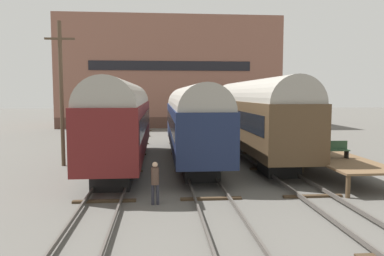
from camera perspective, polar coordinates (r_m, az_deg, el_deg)
The scene contains 12 objects.
ground_plane at distance 19.01m, azimuth 1.67°, elevation -8.37°, with size 200.00×200.00×0.00m, color #56544F.
track_left at distance 19.00m, azimuth -11.90°, elevation -8.05°, with size 2.60×60.00×0.26m.
track_middle at distance 18.98m, azimuth 1.67°, elevation -7.95°, with size 2.60×60.00×0.26m.
track_right at distance 19.97m, azimuth 14.55°, elevation -7.45°, with size 2.60×60.00×0.26m.
train_car_maroon at distance 23.41m, azimuth -10.59°, elevation 1.55°, with size 2.91×15.95×5.26m.
train_car_brown at distance 26.61m, azimuth 9.39°, elevation 2.17°, with size 3.06×17.52×5.42m.
train_car_navy at distance 25.31m, azimuth -0.09°, elevation 1.56°, with size 2.92×17.57×5.01m.
station_platform at distance 22.68m, azimuth 19.55°, elevation -3.90°, with size 2.92×10.76×1.08m.
bench at distance 21.19m, azimuth 20.98°, elevation -3.00°, with size 1.40×0.40×0.91m.
person_worker at distance 15.23m, azimuth -5.65°, elevation -7.73°, with size 0.32×0.32×1.76m.
utility_pole at distance 24.38m, azimuth -19.28°, elevation 5.23°, with size 1.80×0.24×8.86m.
warehouse_building at distance 55.25m, azimuth -3.48°, elevation 8.19°, with size 29.64×13.12×14.69m.
Camera 1 is at (-2.13, -18.36, 4.46)m, focal length 35.00 mm.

